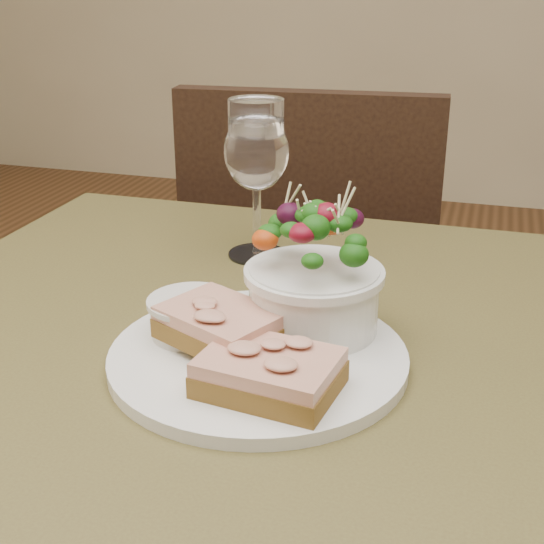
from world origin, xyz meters
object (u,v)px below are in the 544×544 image
(cafe_table, at_px, (253,435))
(sandwich_back, at_px, (221,325))
(sandwich_front, at_px, (269,373))
(salad_bowl, at_px, (314,270))
(chair_far, at_px, (317,382))
(dinner_plate, at_px, (258,357))
(wine_glass, at_px, (256,156))
(ramekin, at_px, (192,315))

(cafe_table, height_order, sandwich_back, sandwich_back)
(sandwich_front, height_order, salad_bowl, salad_bowl)
(chair_far, xyz_separation_m, dinner_plate, (0.11, -0.73, 0.46))
(sandwich_front, bearing_deg, wine_glass, 116.98)
(ramekin, xyz_separation_m, wine_glass, (-0.01, 0.24, 0.09))
(dinner_plate, xyz_separation_m, salad_bowl, (0.04, 0.06, 0.07))
(cafe_table, relative_size, sandwich_front, 6.78)
(dinner_plate, relative_size, wine_glass, 1.52)
(cafe_table, xyz_separation_m, dinner_plate, (0.02, -0.03, 0.11))
(chair_far, distance_m, wine_glass, 0.75)
(chair_far, distance_m, sandwich_back, 0.88)
(sandwich_back, relative_size, salad_bowl, 0.99)
(sandwich_front, xyz_separation_m, ramekin, (-0.10, 0.07, 0.00))
(chair_far, bearing_deg, ramekin, 88.77)
(sandwich_back, height_order, ramekin, sandwich_back)
(dinner_plate, height_order, salad_bowl, salad_bowl)
(dinner_plate, bearing_deg, sandwich_back, -174.89)
(ramekin, distance_m, wine_glass, 0.25)
(sandwich_back, bearing_deg, salad_bowl, 66.30)
(sandwich_front, relative_size, ramekin, 1.56)
(salad_bowl, bearing_deg, chair_far, 102.22)
(chair_far, relative_size, wine_glass, 5.14)
(ramekin, bearing_deg, wine_glass, 92.92)
(dinner_plate, relative_size, sandwich_back, 2.12)
(cafe_table, relative_size, wine_glass, 4.57)
(dinner_plate, height_order, ramekin, ramekin)
(cafe_table, xyz_separation_m, ramekin, (-0.05, -0.02, 0.13))
(cafe_table, relative_size, dinner_plate, 3.00)
(ramekin, relative_size, wine_glass, 0.43)
(chair_far, relative_size, sandwich_back, 7.17)
(chair_far, distance_m, salad_bowl, 0.87)
(dinner_plate, height_order, sandwich_front, sandwich_front)
(sandwich_back, distance_m, wine_glass, 0.27)
(ramekin, height_order, wine_glass, wine_glass)
(cafe_table, xyz_separation_m, sandwich_back, (-0.02, -0.03, 0.14))
(cafe_table, height_order, chair_far, chair_far)
(cafe_table, height_order, dinner_plate, dinner_plate)
(cafe_table, height_order, sandwich_front, sandwich_front)
(cafe_table, xyz_separation_m, chair_far, (-0.09, 0.70, -0.36))
(sandwich_front, bearing_deg, cafe_table, 123.48)
(chair_far, relative_size, salad_bowl, 7.09)
(sandwich_back, bearing_deg, sandwich_front, -17.18)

